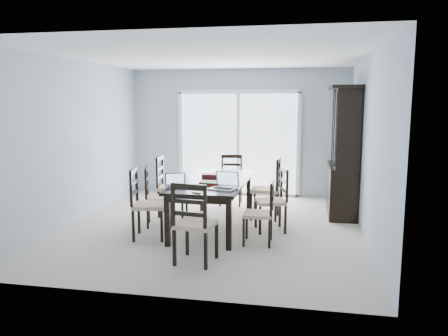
{
  "coord_description": "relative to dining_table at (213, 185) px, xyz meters",
  "views": [
    {
      "loc": [
        1.38,
        -6.45,
        1.94
      ],
      "look_at": [
        0.17,
        0.0,
        0.94
      ],
      "focal_mm": 35.0,
      "sensor_mm": 36.0,
      "label": 1
    }
  ],
  "objects": [
    {
      "name": "chair_end_near",
      "position": [
        0.09,
        -1.6,
        -0.06
      ],
      "size": [
        0.49,
        0.5,
        1.17
      ],
      "rotation": [
        0.0,
        0.0,
        -0.12
      ],
      "color": "black",
      "rests_on": "floor"
    },
    {
      "name": "sliding_door",
      "position": [
        0.0,
        2.48,
        0.41
      ],
      "size": [
        2.52,
        0.05,
        2.18
      ],
      "color": "silver",
      "rests_on": "floor"
    },
    {
      "name": "chair_end_far",
      "position": [
        -0.0,
        1.64,
        -0.1
      ],
      "size": [
        0.44,
        0.45,
        1.08
      ],
      "rotation": [
        0.0,
        0.0,
        3.22
      ],
      "color": "black",
      "rests_on": "floor"
    },
    {
      "name": "ceiling",
      "position": [
        0.0,
        0.0,
        1.93
      ],
      "size": [
        5.0,
        5.0,
        0.0
      ],
      "primitive_type": "plane",
      "rotation": [
        3.14,
        0.0,
        0.0
      ],
      "color": "white",
      "rests_on": "back_wall"
    },
    {
      "name": "laptop_silver",
      "position": [
        0.28,
        -0.7,
        0.14
      ],
      "size": [
        0.4,
        0.33,
        0.24
      ],
      "rotation": [
        0.0,
        0.0,
        -0.26
      ],
      "color": "silver",
      "rests_on": "dining_table"
    },
    {
      "name": "hot_tub",
      "position": [
        -0.36,
        3.6,
        -0.24
      ],
      "size": [
        1.78,
        1.61,
        0.87
      ],
      "rotation": [
        0.0,
        0.0,
        0.07
      ],
      "color": "maroon",
      "rests_on": "balcony"
    },
    {
      "name": "game_box",
      "position": [
        -0.03,
        0.08,
        0.12
      ],
      "size": [
        0.32,
        0.18,
        0.08
      ],
      "primitive_type": "cube",
      "rotation": [
        0.0,
        0.0,
        0.07
      ],
      "color": "#460E14",
      "rests_on": "dining_table"
    },
    {
      "name": "chair_right_far",
      "position": [
        0.83,
        0.7,
        -0.05
      ],
      "size": [
        0.47,
        0.46,
        1.18
      ],
      "rotation": [
        0.0,
        0.0,
        1.54
      ],
      "color": "black",
      "rests_on": "floor"
    },
    {
      "name": "china_hutch",
      "position": [
        2.02,
        1.25,
        0.4
      ],
      "size": [
        0.5,
        1.38,
        2.2
      ],
      "color": "black",
      "rests_on": "floor"
    },
    {
      "name": "chair_left_far",
      "position": [
        -0.94,
        0.59,
        -0.05
      ],
      "size": [
        0.5,
        0.48,
        1.18
      ],
      "rotation": [
        0.0,
        0.0,
        -1.48
      ],
      "color": "black",
      "rests_on": "floor"
    },
    {
      "name": "railing",
      "position": [
        0.0,
        4.5,
        -0.12
      ],
      "size": [
        4.5,
        0.06,
        1.1
      ],
      "primitive_type": "cube",
      "color": "#99999E",
      "rests_on": "balcony"
    },
    {
      "name": "back_wall",
      "position": [
        0.0,
        2.5,
        0.63
      ],
      "size": [
        4.5,
        0.02,
        2.6
      ],
      "primitive_type": "cube",
      "color": "#A3B3C3",
      "rests_on": "floor"
    },
    {
      "name": "wall_right",
      "position": [
        2.25,
        0.0,
        0.63
      ],
      "size": [
        0.02,
        5.0,
        2.6
      ],
      "primitive_type": "cube",
      "color": "#A3B3C3",
      "rests_on": "floor"
    },
    {
      "name": "dining_table",
      "position": [
        0.0,
        0.0,
        0.0
      ],
      "size": [
        1.0,
        2.2,
        0.75
      ],
      "color": "black",
      "rests_on": "floor"
    },
    {
      "name": "chair_right_near",
      "position": [
        0.85,
        -0.65,
        -0.13
      ],
      "size": [
        0.4,
        0.39,
        1.02
      ],
      "rotation": [
        0.0,
        0.0,
        1.59
      ],
      "color": "black",
      "rests_on": "floor"
    },
    {
      "name": "book_stack",
      "position": [
        0.02,
        -0.38,
        0.1
      ],
      "size": [
        0.31,
        0.25,
        0.04
      ],
      "rotation": [
        0.0,
        0.0,
        -0.3
      ],
      "color": "maroon",
      "rests_on": "dining_table"
    },
    {
      "name": "laptop_dark",
      "position": [
        -0.38,
        -0.71,
        0.13
      ],
      "size": [
        0.34,
        0.3,
        0.2
      ],
      "rotation": [
        0.0,
        0.0,
        0.39
      ],
      "color": "black",
      "rests_on": "dining_table"
    },
    {
      "name": "floor",
      "position": [
        0.0,
        0.0,
        -0.67
      ],
      "size": [
        5.0,
        5.0,
        0.0
      ],
      "primitive_type": "plane",
      "color": "beige",
      "rests_on": "ground"
    },
    {
      "name": "balcony",
      "position": [
        0.0,
        3.5,
        -0.72
      ],
      "size": [
        4.5,
        2.0,
        0.1
      ],
      "primitive_type": "cube",
      "color": "gray",
      "rests_on": "ground"
    },
    {
      "name": "chair_left_near",
      "position": [
        -0.89,
        -0.7,
        -0.06
      ],
      "size": [
        0.52,
        0.51,
        1.17
      ],
      "rotation": [
        0.0,
        0.0,
        -1.39
      ],
      "color": "black",
      "rests_on": "floor"
    },
    {
      "name": "chair_left_mid",
      "position": [
        -0.94,
        -0.08,
        -0.1
      ],
      "size": [
        0.52,
        0.51,
        1.08
      ],
      "rotation": [
        0.0,
        0.0,
        -1.27
      ],
      "color": "black",
      "rests_on": "floor"
    },
    {
      "name": "cell_phone",
      "position": [
        -0.01,
        -1.0,
        0.08
      ],
      "size": [
        0.13,
        0.1,
        0.01
      ],
      "primitive_type": "cube",
      "rotation": [
        0.0,
        0.0,
        -0.49
      ],
      "color": "black",
      "rests_on": "dining_table"
    },
    {
      "name": "chair_right_mid",
      "position": [
        0.97,
        0.0,
        -0.08
      ],
      "size": [
        0.53,
        0.52,
        1.11
      ],
      "rotation": [
        0.0,
        0.0,
        1.85
      ],
      "color": "black",
      "rests_on": "floor"
    },
    {
      "name": "wall_left",
      "position": [
        -2.25,
        0.0,
        0.63
      ],
      "size": [
        0.02,
        5.0,
        2.6
      ],
      "primitive_type": "cube",
      "color": "#A3B3C3",
      "rests_on": "floor"
    }
  ]
}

